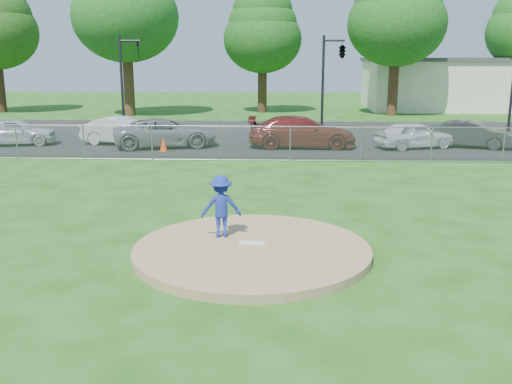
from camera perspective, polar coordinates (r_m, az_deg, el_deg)
ground at (r=22.73m, az=0.95°, el=2.22°), size 120.00×120.00×0.00m
pitchers_mound at (r=13.04m, az=-0.42°, el=-5.89°), size 5.40×5.40×0.20m
pitching_rubber at (r=13.19m, az=-0.37°, el=-5.11°), size 0.60×0.15×0.04m
chain_link_fence at (r=24.57m, az=1.10°, el=4.85°), size 40.00×0.06×1.50m
parking_lot at (r=29.13m, az=1.35°, el=4.71°), size 50.00×8.00×0.01m
street at (r=36.56m, az=1.63°, el=6.49°), size 60.00×7.00×0.01m
commercial_building at (r=52.62m, az=19.96°, el=10.18°), size 16.40×9.40×4.30m
tree_left at (r=45.00m, az=-12.99°, el=17.98°), size 7.84×7.84×12.53m
tree_center at (r=46.37m, az=0.65°, el=15.96°), size 6.16×6.16×9.84m
tree_right at (r=45.18m, az=13.94°, el=17.16°), size 7.28×7.28×11.63m
traffic_signal_left at (r=35.58m, az=-12.94°, el=11.40°), size 1.28×0.20×5.60m
traffic_signal_center at (r=34.45m, az=8.43°, el=13.61°), size 1.42×2.48×5.60m
pitcher at (r=13.55m, az=-3.52°, el=-1.45°), size 1.04×0.72×1.49m
traffic_cone at (r=27.50m, az=-9.24°, el=4.77°), size 0.36×0.36×0.70m
parked_car_silver at (r=31.54m, az=-22.99°, el=5.59°), size 4.27×2.45×1.37m
parked_car_white at (r=30.01m, az=-13.13°, el=5.98°), size 4.47×2.36×1.40m
parked_car_gray at (r=28.79m, az=-9.04°, el=5.87°), size 5.50×3.57×1.41m
parked_car_darkred at (r=28.37m, az=4.60°, el=6.01°), size 5.31×2.20×1.53m
parked_car_pearl at (r=29.09m, az=15.54°, el=5.53°), size 4.14×2.69×1.31m
parked_car_charcoal at (r=30.23m, az=20.61°, el=5.44°), size 4.19×2.59×1.30m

